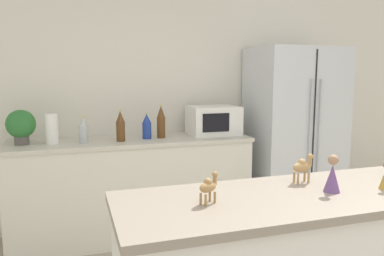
{
  "coord_description": "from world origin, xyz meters",
  "views": [
    {
      "loc": [
        -1.01,
        -1.0,
        1.51
      ],
      "look_at": [
        -0.25,
        1.38,
        1.15
      ],
      "focal_mm": 35.0,
      "sensor_mm": 36.0,
      "label": 1
    }
  ],
  "objects_px": {
    "potted_plant": "(21,125)",
    "back_bottle_0": "(83,130)",
    "back_bottle_2": "(120,126)",
    "wise_man_figurine_crimson": "(332,176)",
    "back_bottle_3": "(147,126)",
    "paper_towel_roll": "(52,129)",
    "camel_figurine": "(303,166)",
    "camel_figurine_second": "(209,186)",
    "refrigerator": "(294,135)",
    "microwave": "(213,120)",
    "back_bottle_1": "(161,122)"
  },
  "relations": [
    {
      "from": "back_bottle_0",
      "to": "back_bottle_3",
      "type": "bearing_deg",
      "value": 5.23
    },
    {
      "from": "wise_man_figurine_crimson",
      "to": "refrigerator",
      "type": "bearing_deg",
      "value": 61.18
    },
    {
      "from": "potted_plant",
      "to": "wise_man_figurine_crimson",
      "type": "height_order",
      "value": "potted_plant"
    },
    {
      "from": "back_bottle_1",
      "to": "camel_figurine_second",
      "type": "relative_size",
      "value": 2.46
    },
    {
      "from": "back_bottle_0",
      "to": "camel_figurine",
      "type": "bearing_deg",
      "value": -62.22
    },
    {
      "from": "back_bottle_0",
      "to": "potted_plant",
      "type": "bearing_deg",
      "value": 170.34
    },
    {
      "from": "potted_plant",
      "to": "back_bottle_1",
      "type": "height_order",
      "value": "back_bottle_1"
    },
    {
      "from": "paper_towel_roll",
      "to": "camel_figurine_second",
      "type": "height_order",
      "value": "paper_towel_roll"
    },
    {
      "from": "back_bottle_0",
      "to": "camel_figurine_second",
      "type": "height_order",
      "value": "back_bottle_0"
    },
    {
      "from": "paper_towel_roll",
      "to": "microwave",
      "type": "height_order",
      "value": "microwave"
    },
    {
      "from": "microwave",
      "to": "back_bottle_1",
      "type": "height_order",
      "value": "back_bottle_1"
    },
    {
      "from": "paper_towel_roll",
      "to": "back_bottle_3",
      "type": "xyz_separation_m",
      "value": [
        0.82,
        0.02,
        -0.01
      ]
    },
    {
      "from": "back_bottle_1",
      "to": "potted_plant",
      "type": "bearing_deg",
      "value": 179.09
    },
    {
      "from": "potted_plant",
      "to": "paper_towel_roll",
      "type": "relative_size",
      "value": 1.15
    },
    {
      "from": "back_bottle_2",
      "to": "camel_figurine_second",
      "type": "bearing_deg",
      "value": -86.7
    },
    {
      "from": "potted_plant",
      "to": "microwave",
      "type": "bearing_deg",
      "value": 0.71
    },
    {
      "from": "back_bottle_1",
      "to": "wise_man_figurine_crimson",
      "type": "height_order",
      "value": "back_bottle_1"
    },
    {
      "from": "potted_plant",
      "to": "back_bottle_0",
      "type": "relative_size",
      "value": 1.24
    },
    {
      "from": "refrigerator",
      "to": "microwave",
      "type": "bearing_deg",
      "value": 175.32
    },
    {
      "from": "back_bottle_2",
      "to": "wise_man_figurine_crimson",
      "type": "bearing_deg",
      "value": -70.87
    },
    {
      "from": "potted_plant",
      "to": "camel_figurine",
      "type": "distance_m",
      "value": 2.4
    },
    {
      "from": "camel_figurine",
      "to": "back_bottle_1",
      "type": "bearing_deg",
      "value": 97.8
    },
    {
      "from": "refrigerator",
      "to": "microwave",
      "type": "relative_size",
      "value": 3.71
    },
    {
      "from": "back_bottle_2",
      "to": "microwave",
      "type": "bearing_deg",
      "value": 6.92
    },
    {
      "from": "microwave",
      "to": "back_bottle_1",
      "type": "relative_size",
      "value": 1.56
    },
    {
      "from": "refrigerator",
      "to": "wise_man_figurine_crimson",
      "type": "bearing_deg",
      "value": -118.82
    },
    {
      "from": "microwave",
      "to": "wise_man_figurine_crimson",
      "type": "distance_m",
      "value": 2.1
    },
    {
      "from": "potted_plant",
      "to": "wise_man_figurine_crimson",
      "type": "xyz_separation_m",
      "value": [
        1.5,
        -2.06,
        -0.02
      ]
    },
    {
      "from": "refrigerator",
      "to": "wise_man_figurine_crimson",
      "type": "distance_m",
      "value": 2.3
    },
    {
      "from": "refrigerator",
      "to": "camel_figurine_second",
      "type": "distance_m",
      "value": 2.61
    },
    {
      "from": "refrigerator",
      "to": "back_bottle_3",
      "type": "height_order",
      "value": "refrigerator"
    },
    {
      "from": "back_bottle_1",
      "to": "camel_figurine",
      "type": "relative_size",
      "value": 2.22
    },
    {
      "from": "potted_plant",
      "to": "microwave",
      "type": "xyz_separation_m",
      "value": [
        1.74,
        0.02,
        -0.02
      ]
    },
    {
      "from": "refrigerator",
      "to": "back_bottle_1",
      "type": "distance_m",
      "value": 1.42
    },
    {
      "from": "paper_towel_roll",
      "to": "back_bottle_3",
      "type": "relative_size",
      "value": 1.07
    },
    {
      "from": "potted_plant",
      "to": "microwave",
      "type": "distance_m",
      "value": 1.74
    },
    {
      "from": "back_bottle_3",
      "to": "refrigerator",
      "type": "bearing_deg",
      "value": -0.59
    },
    {
      "from": "back_bottle_2",
      "to": "back_bottle_3",
      "type": "relative_size",
      "value": 1.16
    },
    {
      "from": "paper_towel_roll",
      "to": "back_bottle_0",
      "type": "relative_size",
      "value": 1.08
    },
    {
      "from": "back_bottle_3",
      "to": "potted_plant",
      "type": "bearing_deg",
      "value": 178.17
    },
    {
      "from": "paper_towel_roll",
      "to": "wise_man_figurine_crimson",
      "type": "bearing_deg",
      "value": -57.96
    },
    {
      "from": "back_bottle_1",
      "to": "camel_figurine",
      "type": "xyz_separation_m",
      "value": [
        0.26,
        -1.88,
        0.0
      ]
    },
    {
      "from": "microwave",
      "to": "wise_man_figurine_crimson",
      "type": "bearing_deg",
      "value": -96.48
    },
    {
      "from": "microwave",
      "to": "back_bottle_0",
      "type": "height_order",
      "value": "microwave"
    },
    {
      "from": "refrigerator",
      "to": "wise_man_figurine_crimson",
      "type": "relative_size",
      "value": 10.62
    },
    {
      "from": "back_bottle_2",
      "to": "wise_man_figurine_crimson",
      "type": "xyz_separation_m",
      "value": [
        0.68,
        -1.97,
        0.01
      ]
    },
    {
      "from": "paper_towel_roll",
      "to": "camel_figurine_second",
      "type": "bearing_deg",
      "value": -70.95
    },
    {
      "from": "paper_towel_roll",
      "to": "microwave",
      "type": "relative_size",
      "value": 0.53
    },
    {
      "from": "microwave",
      "to": "wise_man_figurine_crimson",
      "type": "relative_size",
      "value": 2.86
    },
    {
      "from": "wise_man_figurine_crimson",
      "to": "back_bottle_1",
      "type": "bearing_deg",
      "value": 98.37
    }
  ]
}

